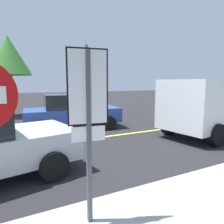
# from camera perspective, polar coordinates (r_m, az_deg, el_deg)

# --- Properties ---
(ground_plane) EXTENTS (80.00, 80.00, 0.00)m
(ground_plane) POSITION_cam_1_polar(r_m,az_deg,el_deg) (7.40, -27.24, -9.24)
(ground_plane) COLOR #262628
(lane_marking_centre) EXTENTS (28.00, 0.16, 0.01)m
(lane_marking_centre) POSITION_cam_1_polar(r_m,az_deg,el_deg) (7.94, -4.91, -7.17)
(lane_marking_centre) COLOR #E0D14C
(speed_limit_sign) EXTENTS (0.54, 0.10, 2.52)m
(speed_limit_sign) POSITION_cam_1_polar(r_m,az_deg,el_deg) (2.73, -6.56, 1.24)
(speed_limit_sign) COLOR #4C4C51
(speed_limit_sign) RESTS_ON ground_plane
(white_van) EXTENTS (5.41, 2.79, 2.20)m
(white_van) POSITION_cam_1_polar(r_m,az_deg,el_deg) (9.58, 27.10, 2.25)
(white_van) COLOR white
(white_van) RESTS_ON ground_plane
(car_blue_near_curb) EXTENTS (4.30, 2.31, 1.58)m
(car_blue_near_curb) POSITION_cam_1_polar(r_m,az_deg,el_deg) (9.56, -11.06, 0.12)
(car_blue_near_curb) COLOR #2D479E
(car_blue_near_curb) RESTS_ON ground_plane
(tree_left_verge) EXTENTS (1.92, 1.92, 4.67)m
(tree_left_verge) POSITION_cam_1_polar(r_m,az_deg,el_deg) (14.34, -7.00, 14.51)
(tree_left_verge) COLOR #513823
(tree_left_verge) RESTS_ON ground_plane
(tree_centre_verge) EXTENTS (2.67, 2.67, 4.93)m
(tree_centre_verge) POSITION_cam_1_polar(r_m,az_deg,el_deg) (14.52, -26.61, 13.63)
(tree_centre_verge) COLOR #513823
(tree_centre_verge) RESTS_ON ground_plane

